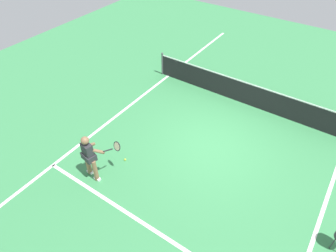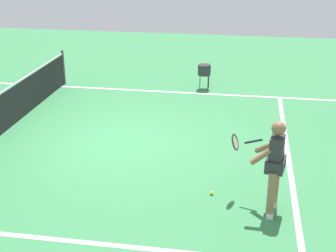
{
  "view_description": "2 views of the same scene",
  "coord_description": "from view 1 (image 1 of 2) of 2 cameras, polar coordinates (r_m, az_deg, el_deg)",
  "views": [
    {
      "loc": [
        2.71,
        -6.5,
        6.83
      ],
      "look_at": [
        -1.08,
        -0.95,
        0.97
      ],
      "focal_mm": 31.85,
      "sensor_mm": 36.0,
      "label": 1
    },
    {
      "loc": [
        -9.19,
        -2.56,
        4.22
      ],
      "look_at": [
        -0.82,
        -1.17,
        0.78
      ],
      "focal_mm": 51.93,
      "sensor_mm": 36.0,
      "label": 2
    }
  ],
  "objects": [
    {
      "name": "tennis_player",
      "position": [
        8.49,
        -14.71,
        -5.52
      ],
      "size": [
        0.9,
        0.9,
        1.55
      ],
      "color": "#8C6647",
      "rests_on": "ground"
    },
    {
      "name": "sideline_right_marking",
      "position": [
        9.47,
        28.22,
        -11.83
      ],
      "size": [
        0.1,
        16.08,
        0.01
      ],
      "primitive_type": "cube",
      "color": "white",
      "rests_on": "ground"
    },
    {
      "name": "court_net",
      "position": [
        11.53,
        14.97,
        5.99
      ],
      "size": [
        7.83,
        0.08,
        1.0
      ],
      "color": "#4C4C51",
      "rests_on": "ground"
    },
    {
      "name": "ground_plane",
      "position": [
        9.82,
        8.4,
        -3.62
      ],
      "size": [
        23.51,
        23.51,
        0.0
      ],
      "primitive_type": "plane",
      "color": "#38844C"
    },
    {
      "name": "tennis_ball_near",
      "position": [
        9.32,
        -8.22,
        -6.37
      ],
      "size": [
        0.07,
        0.07,
        0.07
      ],
      "primitive_type": "sphere",
      "color": "#D1E533",
      "rests_on": "ground"
    },
    {
      "name": "sideline_left_marking",
      "position": [
        11.33,
        -7.73,
        3.59
      ],
      "size": [
        0.1,
        16.08,
        0.01
      ],
      "primitive_type": "cube",
      "color": "white",
      "rests_on": "ground"
    },
    {
      "name": "service_line_marking",
      "position": [
        7.94,
        -4.12,
        -18.44
      ],
      "size": [
        7.15,
        0.1,
        0.01
      ],
      "primitive_type": "cube",
      "color": "white",
      "rests_on": "ground"
    }
  ]
}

